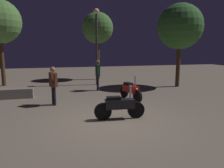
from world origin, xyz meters
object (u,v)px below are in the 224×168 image
at_px(person_bystander_far, 53,83).
at_px(motorcycle_red_parked_left, 130,90).
at_px(motorcycle_black_foreground, 120,106).
at_px(streetlamp_near, 97,37).
at_px(person_rider_beside, 98,72).

bearing_deg(person_bystander_far, motorcycle_red_parked_left, 162.09).
relative_size(motorcycle_black_foreground, motorcycle_red_parked_left, 1.02).
distance_m(motorcycle_black_foreground, streetlamp_near, 7.30).
bearing_deg(motorcycle_black_foreground, person_bystander_far, 135.94).
bearing_deg(streetlamp_near, person_bystander_far, -120.40).
height_order(motorcycle_black_foreground, person_rider_beside, person_rider_beside).
relative_size(person_bystander_far, streetlamp_near, 0.34).
distance_m(motorcycle_black_foreground, motorcycle_red_parked_left, 2.68).
xyz_separation_m(person_rider_beside, person_bystander_far, (-2.30, -2.55, -0.07)).
bearing_deg(person_rider_beside, person_bystander_far, -124.24).
bearing_deg(motorcycle_black_foreground, streetlamp_near, 90.11).
height_order(person_rider_beside, streetlamp_near, streetlamp_near).
xyz_separation_m(motorcycle_black_foreground, motorcycle_red_parked_left, (1.21, 2.39, 0.00)).
xyz_separation_m(motorcycle_black_foreground, streetlamp_near, (0.53, 6.82, 2.55)).
relative_size(motorcycle_black_foreground, person_rider_beside, 1.00).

